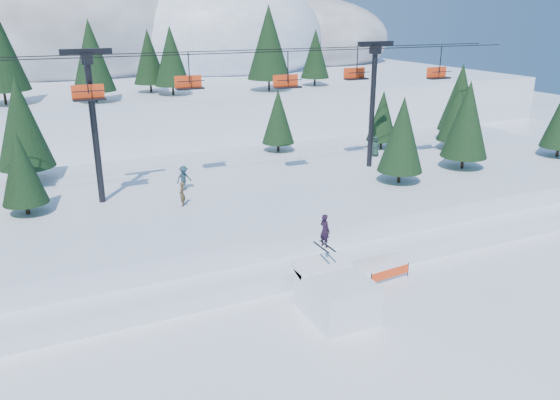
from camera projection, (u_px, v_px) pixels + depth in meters
name	position (u px, v px, depth m)	size (l,w,h in m)	color
ground	(349.00, 333.00, 26.82)	(160.00, 160.00, 0.00)	white
mid_shelf	(226.00, 201.00, 41.85)	(70.00, 22.00, 2.50)	white
berm	(281.00, 260.00, 33.50)	(70.00, 6.00, 1.10)	white
mountain_ridge	(73.00, 49.00, 84.56)	(119.00, 60.00, 26.46)	white
jump_kicker	(336.00, 293.00, 28.22)	(3.08, 4.33, 5.02)	white
chairlift	(246.00, 93.00, 39.99)	(46.00, 3.21, 10.28)	black
conifer_stand	(188.00, 132.00, 39.42)	(62.74, 16.28, 8.87)	black
distant_skiers	(219.00, 175.00, 40.97)	(33.08, 6.70, 1.86)	#432D47
banner_near	(390.00, 273.00, 31.75)	(2.85, 0.32, 0.90)	black
banner_far	(441.00, 244.00, 35.81)	(2.80, 0.66, 0.90)	black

